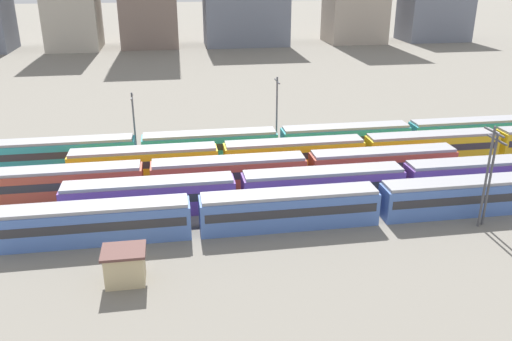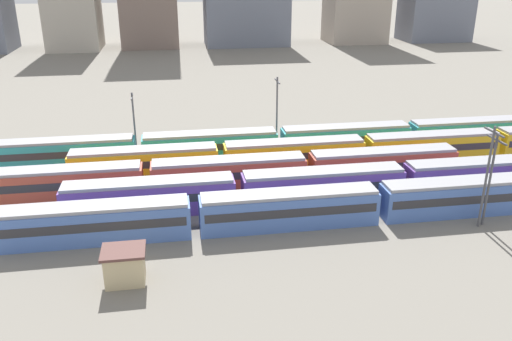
# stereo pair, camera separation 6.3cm
# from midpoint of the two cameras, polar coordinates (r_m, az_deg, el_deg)

# --- Properties ---
(ground_plane) EXTENTS (600.00, 600.00, 0.00)m
(ground_plane) POSITION_cam_midpoint_polar(r_m,az_deg,el_deg) (62.70, -12.43, -2.48)
(ground_plane) COLOR slate
(train_track_0) EXTENTS (93.60, 3.06, 3.75)m
(train_track_0) POSITION_cam_midpoint_polar(r_m,az_deg,el_deg) (60.27, 21.40, -2.56)
(train_track_0) COLOR #4C70BC
(train_track_0) RESTS_ON ground_plane
(train_track_1) EXTENTS (74.70, 3.06, 3.75)m
(train_track_1) POSITION_cam_midpoint_polar(r_m,az_deg,el_deg) (62.45, 15.53, -0.98)
(train_track_1) COLOR #6B429E
(train_track_1) RESTS_ON ground_plane
(train_track_2) EXTENTS (55.80, 3.06, 3.75)m
(train_track_2) POSITION_cam_midpoint_polar(r_m,az_deg,el_deg) (62.12, -2.94, -0.29)
(train_track_2) COLOR #BC4C38
(train_track_2) RESTS_ON ground_plane
(train_track_3) EXTENTS (93.60, 3.06, 3.75)m
(train_track_3) POSITION_cam_midpoint_polar(r_m,az_deg,el_deg) (74.84, 18.32, 2.49)
(train_track_3) COLOR yellow
(train_track_3) RESTS_ON ground_plane
(train_track_4) EXTENTS (112.50, 3.06, 3.75)m
(train_track_4) POSITION_cam_midpoint_polar(r_m,az_deg,el_deg) (78.85, 16.07, 3.70)
(train_track_4) COLOR teal
(train_track_4) RESTS_ON ground_plane
(catenary_pole_0) EXTENTS (0.24, 3.20, 9.69)m
(catenary_pole_0) POSITION_cam_midpoint_polar(r_m,az_deg,el_deg) (57.05, 23.86, -0.50)
(catenary_pole_0) COLOR #4C4C51
(catenary_pole_0) RESTS_ON ground_plane
(catenary_pole_1) EXTENTS (0.24, 3.20, 10.26)m
(catenary_pole_1) POSITION_cam_midpoint_polar(r_m,az_deg,el_deg) (74.61, 2.22, 6.57)
(catenary_pole_1) COLOR #4C4C51
(catenary_pole_1) RESTS_ON ground_plane
(catenary_pole_2) EXTENTS (0.24, 3.20, 10.58)m
(catenary_pole_2) POSITION_cam_midpoint_polar(r_m,az_deg,el_deg) (56.34, 23.55, -0.22)
(catenary_pole_2) COLOR #4C4C51
(catenary_pole_2) RESTS_ON ground_plane
(catenary_pole_3) EXTENTS (0.24, 3.20, 8.80)m
(catenary_pole_3) POSITION_cam_midpoint_polar(r_m,az_deg,el_deg) (73.76, -13.01, 5.24)
(catenary_pole_3) COLOR #4C4C51
(catenary_pole_3) RESTS_ON ground_plane
(signal_hut) EXTENTS (3.60, 3.00, 3.04)m
(signal_hut) POSITION_cam_midpoint_polar(r_m,az_deg,el_deg) (46.01, -13.95, -9.87)
(signal_hut) COLOR #C6B284
(signal_hut) RESTS_ON ground_plane
(distant_building_5) EXTENTS (21.13, 14.17, 20.43)m
(distant_building_5) POSITION_cam_midpoint_polar(r_m,az_deg,el_deg) (191.51, 18.70, 16.17)
(distant_building_5) COLOR slate
(distant_building_5) RESTS_ON ground_plane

